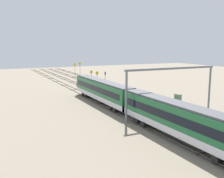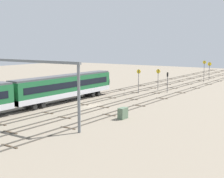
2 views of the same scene
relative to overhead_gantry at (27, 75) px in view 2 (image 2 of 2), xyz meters
The scene contains 12 objects.
ground_plane 15.79m from the overhead_gantry, ahead, with size 197.34×197.34×0.00m, color gray.
track_near_foreground 17.01m from the overhead_gantry, 23.95° to the right, with size 181.34×2.40×0.16m.
track_second_near 15.89m from the overhead_gantry, ahead, with size 181.34×2.40×0.16m.
track_middle 15.93m from the overhead_gantry, ahead, with size 181.34×2.40×0.16m.
track_with_train 17.13m from the overhead_gantry, 24.97° to the left, with size 181.34×2.40×0.16m.
overhead_gantry is the anchor object (origin of this frame).
speed_sign_near_foreground 31.41m from the overhead_gantry, ahead, with size 0.14×0.92×5.17m.
speed_sign_mid_trackside 38.48m from the overhead_gantry, ahead, with size 0.14×0.98×4.81m.
speed_sign_far_trackside 59.53m from the overhead_gantry, ahead, with size 0.14×0.92×5.99m.
speed_sign_distant_end 64.93m from the overhead_gantry, ahead, with size 0.14×1.09×5.30m.
signal_light_trackside_approach 36.22m from the overhead_gantry, ahead, with size 0.31×0.32×4.42m.
relay_cabinet 14.23m from the overhead_gantry, 45.67° to the right, with size 1.55×0.86×1.60m.
Camera 2 is at (-43.74, -33.89, 10.64)m, focal length 52.37 mm.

